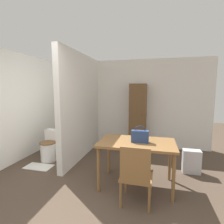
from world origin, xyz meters
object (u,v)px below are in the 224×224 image
at_px(dining_table, 137,146).
at_px(toilet, 50,147).
at_px(wooden_cabinet, 138,117).
at_px(handbag, 140,136).
at_px(space_heater, 191,161).
at_px(wooden_chair, 136,174).

distance_m(dining_table, toilet, 2.25).
xyz_separation_m(dining_table, wooden_cabinet, (-0.16, 1.91, 0.21)).
bearing_deg(handbag, space_heater, 37.87).
bearing_deg(wooden_chair, wooden_cabinet, 96.12).
bearing_deg(wooden_chair, toilet, 152.32).
height_order(dining_table, toilet, dining_table).
height_order(handbag, wooden_cabinet, wooden_cabinet).
relative_size(wooden_chair, wooden_cabinet, 0.50).
height_order(wooden_cabinet, space_heater, wooden_cabinet).
relative_size(dining_table, toilet, 1.85).
distance_m(toilet, handbag, 2.35).
bearing_deg(toilet, handbag, -17.37).
height_order(dining_table, wooden_cabinet, wooden_cabinet).
distance_m(wooden_chair, toilet, 2.48).
distance_m(handbag, space_heater, 1.39).
bearing_deg(wooden_chair, handbag, 90.55).
bearing_deg(toilet, space_heater, 1.35).
relative_size(wooden_cabinet, space_heater, 3.88).
relative_size(dining_table, wooden_chair, 1.41).
bearing_deg(dining_table, space_heater, 35.47).
height_order(dining_table, wooden_chair, wooden_chair).
xyz_separation_m(wooden_chair, handbag, (0.01, 0.51, 0.41)).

